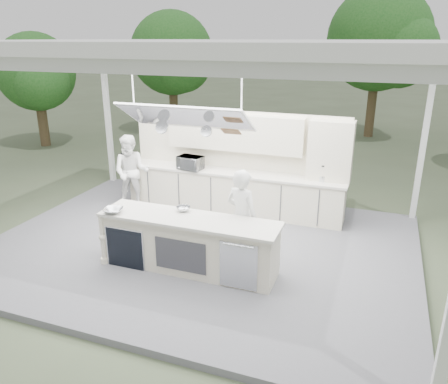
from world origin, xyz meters
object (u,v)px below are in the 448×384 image
at_px(back_counter, 232,191).
at_px(head_chef, 242,218).
at_px(sous_chef, 131,172).
at_px(demo_island, 188,243).

bearing_deg(back_counter, head_chef, -67.05).
bearing_deg(back_counter, sous_chef, -165.51).
distance_m(head_chef, sous_chef, 3.66).
height_order(demo_island, head_chef, head_chef).
height_order(head_chef, sous_chef, head_chef).
xyz_separation_m(back_counter, sous_chef, (-2.27, -0.59, 0.38)).
distance_m(demo_island, head_chef, 1.02).
bearing_deg(demo_island, sous_chef, 137.68).
bearing_deg(demo_island, head_chef, 33.53).
relative_size(back_counter, sous_chef, 2.96).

